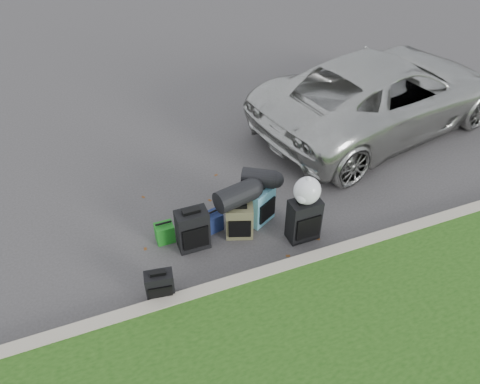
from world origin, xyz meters
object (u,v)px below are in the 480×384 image
object	(u,v)px
suitcase_small_black	(160,286)
suitcase_teal	(260,205)
suitcase_large_black_right	(304,220)
tote_green	(165,233)
suitcase_olive	(239,221)
tote_navy	(212,222)
suv	(383,93)
suitcase_large_black_left	(193,230)

from	to	relation	value
suitcase_small_black	suitcase_teal	distance (m)	1.98
suitcase_teal	suitcase_large_black_right	world-z (taller)	suitcase_large_black_right
suitcase_large_black_right	tote_green	bearing A→B (deg)	160.09
suitcase_small_black	suitcase_large_black_right	bearing A→B (deg)	17.37
suitcase_olive	tote_navy	size ratio (longest dim) A/B	1.82
suitcase_teal	tote_navy	world-z (taller)	suitcase_teal
suv	suitcase_teal	world-z (taller)	suv
suitcase_large_black_left	suitcase_teal	bearing A→B (deg)	8.54
tote_green	suitcase_large_black_right	bearing A→B (deg)	-19.38
suitcase_olive	tote_green	world-z (taller)	suitcase_olive
suv	suitcase_small_black	distance (m)	5.68
suitcase_small_black	suitcase_olive	world-z (taller)	suitcase_olive
suv	suitcase_small_black	bearing A→B (deg)	105.52
suitcase_large_black_left	suitcase_olive	distance (m)	0.70
suitcase_teal	suitcase_large_black_left	bearing A→B (deg)	160.30
tote_green	tote_navy	size ratio (longest dim) A/B	1.00
suitcase_small_black	tote_green	distance (m)	1.05
suitcase_small_black	suitcase_olive	size ratio (longest dim) A/B	0.83
suitcase_large_black_left	suv	bearing A→B (deg)	23.24
suv	suitcase_olive	world-z (taller)	suv
suitcase_small_black	tote_navy	bearing A→B (deg)	52.27
suitcase_small_black	tote_green	size ratio (longest dim) A/B	1.51
tote_green	suitcase_teal	bearing A→B (deg)	-4.02
suv	suitcase_large_black_left	distance (m)	4.76
suitcase_teal	suitcase_large_black_right	bearing A→B (deg)	-80.17
tote_navy	suv	bearing A→B (deg)	9.78
suv	suitcase_large_black_left	bearing A→B (deg)	101.28
suv	suitcase_olive	xyz separation A→B (m)	(-3.67, -1.88, -0.45)
suitcase_olive	tote_navy	bearing A→B (deg)	161.52
suv	suitcase_small_black	world-z (taller)	suv
suitcase_large_black_left	suitcase_large_black_right	world-z (taller)	suitcase_large_black_right
suitcase_olive	suitcase_teal	size ratio (longest dim) A/B	0.89
suitcase_small_black	suitcase_olive	xyz separation A→B (m)	(1.36, 0.71, 0.05)
suv	suitcase_olive	bearing A→B (deg)	105.39
suitcase_large_black_left	suitcase_olive	bearing A→B (deg)	-1.98
suitcase_large_black_right	tote_green	distance (m)	2.01
suv	suitcase_large_black_left	size ratio (longest dim) A/B	8.11
suitcase_large_black_left	tote_green	size ratio (longest dim) A/B	2.17
suitcase_olive	suitcase_large_black_right	xyz separation A→B (m)	(0.84, -0.38, 0.07)
suv	suitcase_olive	size ratio (longest dim) A/B	9.67
tote_navy	suitcase_large_black_right	bearing A→B (deg)	-40.63
tote_navy	suitcase_small_black	bearing A→B (deg)	-148.71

